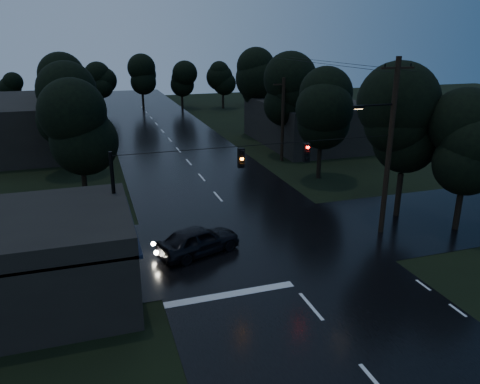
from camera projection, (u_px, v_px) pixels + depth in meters
main_road at (189, 162)px, 42.56m from camera, size 12.00×120.00×0.02m
cross_street at (256, 241)px, 26.34m from camera, size 60.00×9.00×0.02m
building_far_right at (310, 122)px, 49.55m from camera, size 10.00×14.00×4.40m
building_far_left at (29, 125)px, 46.67m from camera, size 10.00×16.00×5.00m
utility_pole_main at (388, 145)px, 25.92m from camera, size 3.50×0.30×10.00m
utility_pole_far at (283, 119)px, 41.94m from camera, size 2.00×0.30×7.50m
anchor_pole_left at (116, 213)px, 22.29m from camera, size 0.18×0.18×6.00m
span_signals at (274, 155)px, 23.91m from camera, size 15.00×0.37×1.12m
tree_corner_near at (407, 123)px, 28.24m from camera, size 4.48×4.48×9.44m
tree_corner_far at (469, 143)px, 26.37m from camera, size 3.92×3.92×8.26m
tree_left_a at (78, 127)px, 31.04m from camera, size 3.92×3.92×8.26m
tree_left_b at (70, 105)px, 37.95m from camera, size 4.20×4.20×8.85m
tree_left_c at (65, 88)px, 46.66m from camera, size 4.48×4.48×9.44m
tree_right_a at (322, 109)px, 36.18m from camera, size 4.20×4.20×8.85m
tree_right_b at (288, 92)px, 43.44m from camera, size 4.48×4.48×9.44m
tree_right_c at (257, 78)px, 52.51m from camera, size 4.76×4.76×10.03m
car at (198, 240)px, 24.67m from camera, size 4.89×3.22×1.55m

